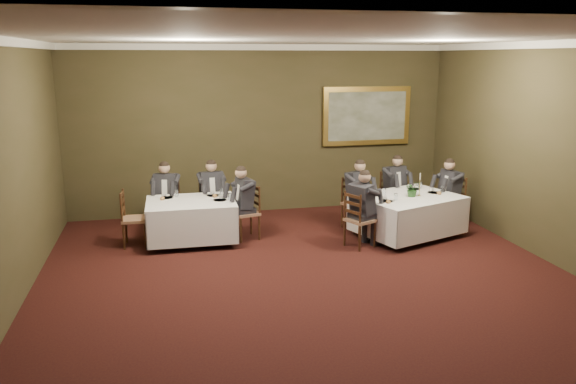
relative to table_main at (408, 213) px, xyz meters
name	(u,v)px	position (x,y,z in m)	size (l,w,h in m)	color
ground	(328,308)	(-2.32, -2.65, -0.45)	(10.00, 10.00, 0.00)	black
ceiling	(333,35)	(-2.32, -2.65, 3.05)	(8.00, 10.00, 0.10)	silver
back_wall	(261,130)	(-2.32, 2.35, 1.30)	(8.00, 0.10, 3.50)	#38331C
crown_molding	(333,40)	(-2.32, -2.65, 2.99)	(8.00, 10.00, 0.12)	white
table_main	(408,213)	(0.00, 0.00, 0.00)	(2.16, 1.90, 0.67)	black
table_second	(191,218)	(-3.92, 0.52, 0.00)	(1.59, 1.22, 0.67)	black
chair_main_backleft	(355,213)	(-0.77, 0.71, -0.17)	(0.58, 0.57, 1.00)	#855F44
diner_main_backleft	(356,202)	(-0.76, 0.70, 0.06)	(0.57, 0.61, 1.35)	black
chair_main_backright	(392,206)	(0.15, 1.04, -0.17)	(0.54, 0.52, 1.00)	#855F44
diner_main_backright	(393,196)	(0.15, 1.03, 0.06)	(0.51, 0.57, 1.35)	black
chair_main_endleft	(359,231)	(-1.08, -0.38, -0.17)	(0.57, 0.58, 1.00)	#855F44
diner_main_endleft	(360,218)	(-1.07, -0.38, 0.06)	(0.60, 0.56, 1.35)	black
chair_main_endright	(450,212)	(1.08, 0.38, -0.17)	(0.48, 0.50, 1.00)	#855F44
diner_main_endright	(450,201)	(1.07, 0.38, 0.06)	(0.54, 0.47, 1.35)	black
chair_sec_backleft	(168,216)	(-4.33, 1.33, -0.17)	(0.53, 0.51, 1.00)	#855F44
diner_sec_backleft	(167,205)	(-4.33, 1.32, 0.06)	(0.50, 0.56, 1.35)	black
chair_sec_backright	(212,214)	(-3.49, 1.32, -0.17)	(0.48, 0.46, 1.00)	#855F44
diner_sec_backright	(212,202)	(-3.49, 1.31, 0.06)	(0.45, 0.52, 1.35)	black
chair_sec_endright	(247,223)	(-2.93, 0.51, -0.17)	(0.51, 0.53, 1.00)	#855F44
diner_sec_endright	(246,211)	(-2.94, 0.51, 0.06)	(0.56, 0.50, 1.35)	black
chair_sec_endleft	(135,230)	(-4.91, 0.53, -0.17)	(0.44, 0.46, 1.00)	#855F44
centerpiece	(412,188)	(0.05, -0.05, 0.47)	(0.27, 0.24, 0.30)	#2D5926
candlestick	(420,187)	(0.21, -0.01, 0.47)	(0.06, 0.06, 0.44)	#B59737
place_setting_table_main	(377,193)	(-0.53, 0.22, 0.35)	(0.33, 0.31, 0.14)	white
place_setting_table_second	(169,195)	(-4.28, 0.88, 0.35)	(0.33, 0.31, 0.14)	white
painting	(367,116)	(0.00, 2.29, 1.55)	(1.97, 0.09, 1.26)	gold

